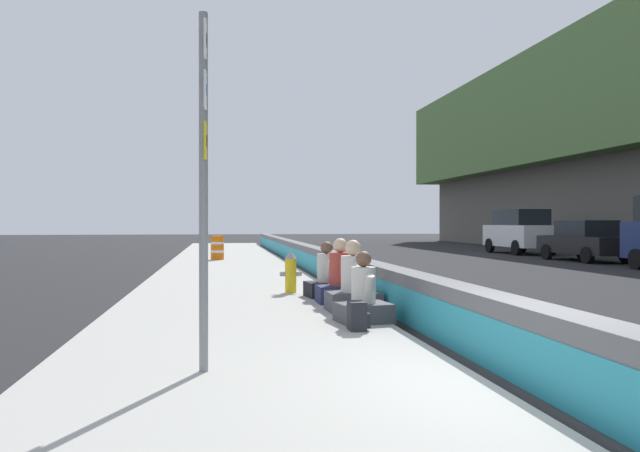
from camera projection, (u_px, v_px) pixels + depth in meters
ground_plane at (544, 399)px, 5.86m from camera, size 160.00×160.00×0.00m
sidewalk_strip at (257, 404)px, 5.44m from camera, size 80.00×4.40×0.14m
jersey_barrier at (544, 353)px, 5.85m from camera, size 76.00×0.45×0.85m
route_sign_post at (204, 163)px, 6.34m from camera, size 0.44×0.09×3.60m
fire_hydrant at (291, 271)px, 13.44m from camera, size 0.26×0.46×0.88m
seated_person_foreground at (363, 300)px, 9.48m from camera, size 0.76×0.85×1.06m
seated_person_middle at (353, 289)px, 10.66m from camera, size 0.77×0.88×1.20m
seated_person_rear at (340, 282)px, 11.78m from camera, size 0.76×0.86×1.20m
seated_person_far at (327, 279)px, 12.70m from camera, size 0.78×0.88×1.11m
backpack at (358, 316)px, 8.75m from camera, size 0.32×0.28×0.40m
construction_barrel at (217, 248)px, 25.20m from camera, size 0.54×0.54×0.95m
parked_car_fourth at (585, 241)px, 26.43m from camera, size 4.57×2.09×1.71m
parked_car_midline at (520, 231)px, 32.63m from camera, size 4.80×2.07×2.28m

